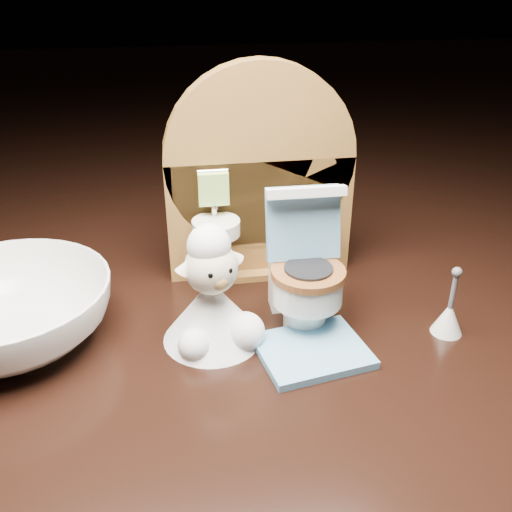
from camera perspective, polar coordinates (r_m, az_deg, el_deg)
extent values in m
cube|color=black|center=(0.40, 1.91, -12.22)|extent=(2.50, 2.50, 0.10)
cube|color=olive|center=(0.40, 0.38, 3.92)|extent=(0.13, 0.02, 0.09)
cylinder|color=olive|center=(0.39, 0.40, 9.72)|extent=(0.13, 0.02, 0.13)
cube|color=olive|center=(0.42, 0.36, -1.10)|extent=(0.05, 0.04, 0.01)
cylinder|color=white|center=(0.39, -3.94, -0.25)|extent=(0.01, 0.01, 0.04)
cylinder|color=white|center=(0.38, -4.02, 2.86)|extent=(0.03, 0.03, 0.01)
cylinder|color=silver|center=(0.38, -4.20, 4.78)|extent=(0.00, 0.00, 0.01)
cube|color=#ABD768|center=(0.38, -4.27, 6.73)|extent=(0.02, 0.01, 0.02)
cube|color=olive|center=(0.40, 5.75, 4.84)|extent=(0.02, 0.01, 0.02)
cylinder|color=beige|center=(0.40, 5.92, 3.71)|extent=(0.02, 0.02, 0.02)
cylinder|color=white|center=(0.36, 4.92, -5.54)|extent=(0.03, 0.03, 0.02)
cylinder|color=white|center=(0.35, 5.18, -3.21)|extent=(0.04, 0.04, 0.02)
cylinder|color=brown|center=(0.34, 5.25, -1.68)|extent=(0.04, 0.04, 0.00)
cube|color=white|center=(0.37, 4.22, -1.38)|extent=(0.04, 0.02, 0.05)
cube|color=#659FC6|center=(0.35, 4.72, 3.29)|extent=(0.04, 0.02, 0.05)
cube|color=white|center=(0.33, 5.04, 6.38)|extent=(0.05, 0.01, 0.01)
cylinder|color=#96C930|center=(0.36, 5.99, 3.45)|extent=(0.01, 0.01, 0.01)
cube|color=#659FC6|center=(0.34, 5.65, -9.41)|extent=(0.07, 0.06, 0.00)
cone|color=white|center=(0.37, 18.68, -5.87)|extent=(0.02, 0.02, 0.02)
cylinder|color=#59595B|center=(0.36, 19.14, -3.32)|extent=(0.00, 0.00, 0.03)
sphere|color=#59595B|center=(0.35, 19.46, -1.52)|extent=(0.01, 0.01, 0.01)
cone|color=white|center=(0.34, -4.45, -5.42)|extent=(0.06, 0.06, 0.04)
sphere|color=white|center=(0.34, -1.13, -7.58)|extent=(0.02, 0.02, 0.02)
sphere|color=white|center=(0.34, -6.11, -8.82)|extent=(0.02, 0.02, 0.02)
sphere|color=beige|center=(0.32, -4.50, -1.16)|extent=(0.03, 0.03, 0.03)
sphere|color=#AC8444|center=(0.32, -3.71, -2.50)|extent=(0.01, 0.01, 0.01)
sphere|color=white|center=(0.32, -4.73, 1.03)|extent=(0.03, 0.03, 0.03)
cone|color=beige|center=(0.32, -6.98, -0.93)|extent=(0.02, 0.01, 0.01)
cone|color=beige|center=(0.33, -2.42, 0.13)|extent=(0.02, 0.01, 0.01)
sphere|color=black|center=(0.31, -4.56, -1.91)|extent=(0.00, 0.00, 0.00)
sphere|color=black|center=(0.32, -2.71, -1.46)|extent=(0.00, 0.00, 0.00)
imported|color=white|center=(0.37, -23.54, -5.27)|extent=(0.14, 0.14, 0.04)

